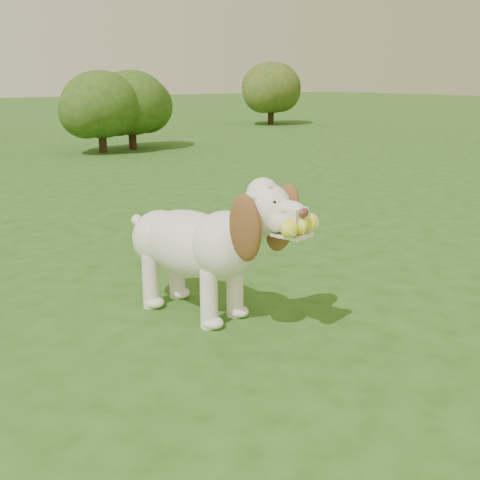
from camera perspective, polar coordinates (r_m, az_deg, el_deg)
ground at (r=3.36m, az=-3.63°, el=-8.37°), size 80.00×80.00×0.00m
dog at (r=3.39m, az=-3.40°, el=-0.01°), size 0.63×1.31×0.85m
shrub_h at (r=17.94m, az=2.98°, el=14.24°), size 1.72×1.72×1.78m
shrub_d at (r=11.83m, az=-10.30°, el=12.67°), size 1.43×1.43×1.48m
shrub_c at (r=11.38m, az=-13.09°, el=12.40°), size 1.41×1.41×1.47m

